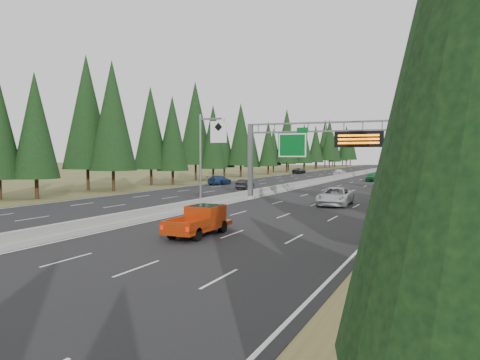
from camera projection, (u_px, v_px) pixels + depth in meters
road at (341, 179)px, 89.94m from camera, size 32.00×260.00×0.08m
shoulder_right at (441, 181)px, 82.58m from camera, size 3.60×260.00×0.06m
shoulder_left at (255, 177)px, 97.31m from camera, size 3.60×260.00×0.06m
median_barrier at (341, 177)px, 89.92m from camera, size 0.70×260.00×0.85m
sign_gantry at (332, 149)px, 44.97m from camera, size 16.75×0.98×7.80m
hov_sign_pole at (206, 154)px, 39.44m from camera, size 2.80×0.50×8.00m
tree_row_right at (470, 128)px, 79.20m from camera, size 11.47×242.19×18.58m
tree_row_left at (234, 135)px, 96.79m from camera, size 10.87×244.13×18.05m
silver_minivan at (335, 196)px, 42.42m from camera, size 2.93×5.94×1.62m
red_pickup at (202, 219)px, 26.94m from camera, size 1.83×5.13×1.67m
car_ahead_green at (372, 177)px, 81.23m from camera, size 1.93×4.58×1.55m
car_ahead_dkred at (409, 177)px, 79.14m from camera, size 2.16×4.95×1.58m
car_ahead_dkgrey at (408, 174)px, 90.18m from camera, size 2.41×5.68×1.64m
car_ahead_white at (396, 171)px, 109.92m from camera, size 2.57×5.00×1.35m
car_ahead_far at (394, 169)px, 131.28m from camera, size 1.72×4.15×1.40m
car_onc_near at (245, 184)px, 62.83m from camera, size 1.53×3.91×1.27m
car_onc_blue at (220, 180)px, 71.80m from camera, size 2.26×4.94×1.40m
car_onc_white at (340, 173)px, 99.00m from camera, size 2.27×4.89×1.62m
car_onc_far at (299, 171)px, 113.84m from camera, size 2.29×4.92×1.36m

